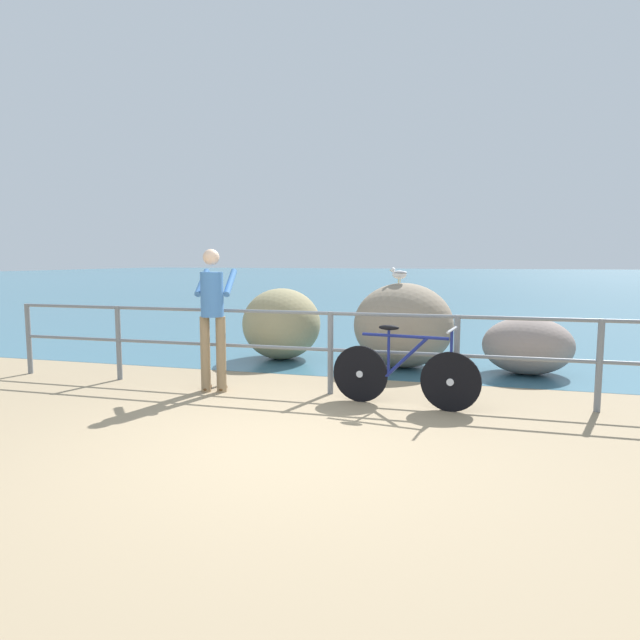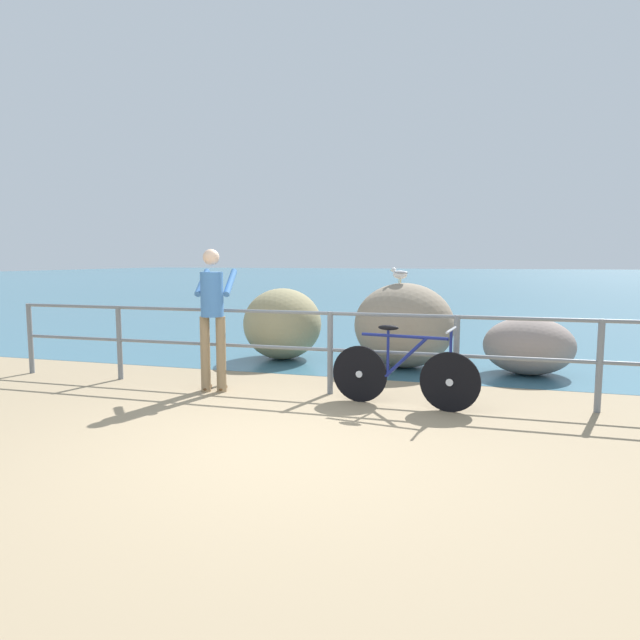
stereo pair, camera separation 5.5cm
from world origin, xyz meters
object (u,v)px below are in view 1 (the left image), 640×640
person_at_railing (213,313)px  breakwater_boulder_right (528,346)px  bicycle (404,372)px  breakwater_boulder_left (282,324)px  breakwater_boulder_main (403,325)px  seagull (399,274)px

person_at_railing → breakwater_boulder_right: person_at_railing is taller
bicycle → breakwater_boulder_left: bearing=141.8°
breakwater_boulder_main → breakwater_boulder_left: breakwater_boulder_main is taller
bicycle → breakwater_boulder_right: size_ratio=1.33×
bicycle → person_at_railing: person_at_railing is taller
seagull → breakwater_boulder_right: bearing=-151.6°
breakwater_boulder_left → bicycle: bearing=-46.4°
person_at_railing → breakwater_boulder_right: 4.50m
bicycle → breakwater_boulder_right: bicycle is taller
breakwater_boulder_main → breakwater_boulder_left: size_ratio=1.13×
bicycle → breakwater_boulder_left: size_ratio=1.25×
breakwater_boulder_right → seagull: size_ratio=3.89×
breakwater_boulder_main → bicycle: bearing=-82.7°
breakwater_boulder_main → seagull: bearing=-174.0°
person_at_railing → breakwater_boulder_left: (0.06, 2.37, -0.40)m
bicycle → seagull: bearing=107.4°
breakwater_boulder_left → seagull: 2.14m
breakwater_boulder_main → breakwater_boulder_left: bearing=175.6°
breakwater_boulder_left → breakwater_boulder_main: bearing=-4.4°
person_at_railing → breakwater_boulder_left: size_ratio=1.32×
bicycle → seagull: size_ratio=5.16×
breakwater_boulder_right → breakwater_boulder_main: bearing=178.8°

